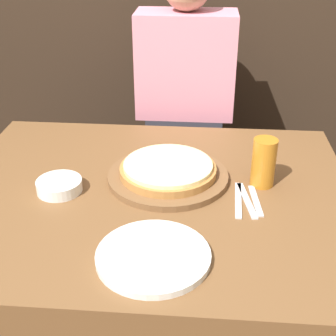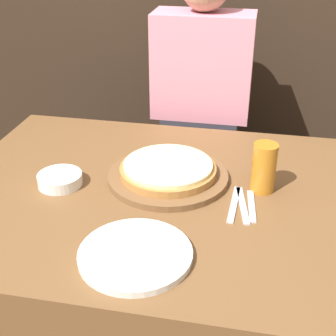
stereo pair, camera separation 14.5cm
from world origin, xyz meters
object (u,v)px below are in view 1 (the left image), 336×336
fork (238,200)px  spoon (256,201)px  beer_glass (264,161)px  side_bowl (59,186)px  dinner_plate (153,256)px  diner_person (184,130)px  dinner_knife (247,200)px  pizza_on_board (168,172)px

fork → spoon: 0.05m
beer_glass → fork: 0.15m
side_bowl → fork: 0.53m
side_bowl → spoon: side_bowl is taller
dinner_plate → diner_person: 1.00m
beer_glass → side_bowl: beer_glass is taller
fork → dinner_knife: (0.03, 0.00, 0.00)m
spoon → diner_person: size_ratio=0.12×
side_bowl → fork: bearing=-1.2°
beer_glass → dinner_plate: (-0.29, -0.38, -0.07)m
pizza_on_board → dinner_plate: bearing=-90.6°
pizza_on_board → side_bowl: size_ratio=2.77×
side_bowl → dinner_plate: bearing=-42.8°
fork → spoon: size_ratio=1.17×
fork → spoon: bearing=0.0°
pizza_on_board → spoon: (0.26, -0.11, -0.02)m
dinner_plate → spoon: (0.27, 0.28, -0.01)m
dinner_plate → spoon: size_ratio=1.72×
beer_glass → fork: beer_glass is taller
beer_glass → side_bowl: bearing=-171.7°
dinner_knife → side_bowl: bearing=178.8°
side_bowl → diner_person: 0.79m
beer_glass → diner_person: diner_person is taller
dinner_plate → spoon: 0.39m
dinner_plate → dinner_knife: dinner_plate is taller
pizza_on_board → fork: size_ratio=1.98×
beer_glass → dinner_plate: 0.49m
fork → diner_person: size_ratio=0.14×
dinner_plate → side_bowl: side_bowl is taller
side_bowl → dinner_knife: side_bowl is taller
dinner_plate → pizza_on_board: bearing=89.4°
spoon → diner_person: (-0.24, 0.72, -0.10)m
beer_glass → dinner_knife: (-0.05, -0.10, -0.08)m
fork → spoon: (0.05, 0.00, 0.00)m
fork → beer_glass: bearing=53.0°
diner_person → spoon: bearing=-71.4°
beer_glass → spoon: size_ratio=0.94×
beer_glass → spoon: 0.13m
dinner_knife → spoon: 0.03m
pizza_on_board → beer_glass: (0.29, -0.01, 0.06)m
dinner_plate → fork: size_ratio=1.47×
dinner_plate → dinner_knife: size_ratio=1.47×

